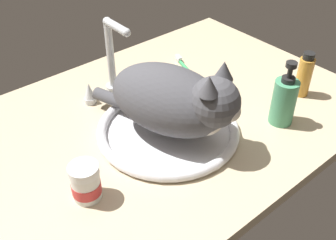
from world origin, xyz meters
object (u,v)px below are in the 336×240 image
Objects in this scene: sink_basin at (168,130)px; pill_bottle at (86,183)px; faucet at (113,67)px; cat at (177,100)px; toothbrush at (187,69)px; amber_bottle at (304,75)px; soap_pump_bottle at (284,101)px.

sink_basin is 26.02cm from pill_bottle.
faucet is 0.57× the size of cat.
amber_bottle is at bearing -62.45° from toothbrush.
toothbrush is at bearing 91.91° from soap_pump_bottle.
soap_pump_bottle is at bearing -27.34° from cat.
cat is at bearing 152.66° from soap_pump_bottle.
soap_pump_bottle is 1.10× the size of toothbrush.
soap_pump_bottle is at bearing -88.09° from toothbrush.
faucet is at bearing 171.64° from toothbrush.
pill_bottle is (-25.39, -4.91, 2.83)cm from sink_basin.
soap_pump_bottle reaches higher than pill_bottle.
faucet is 24.90cm from toothbrush.
pill_bottle is 0.54× the size of toothbrush.
toothbrush is at bearing 117.55° from amber_bottle.
amber_bottle reaches higher than pill_bottle.
toothbrush is at bearing -8.36° from faucet.
amber_bottle is at bearing -40.32° from faucet.
soap_pump_bottle is 33.96cm from toothbrush.
amber_bottle is 14.81cm from soap_pump_bottle.
faucet is 50.85cm from amber_bottle.
pill_bottle is (-64.11, 5.57, -2.09)cm from amber_bottle.
amber_bottle is 0.83× the size of toothbrush.
amber_bottle is (38.00, -8.24, -4.54)cm from cat.
toothbrush is (-1.12, 33.47, -5.66)cm from soap_pump_bottle.
faucet is 1.75× the size of amber_bottle.
soap_pump_bottle is (-14.24, -4.04, 0.34)cm from amber_bottle.
toothbrush is at bearing 26.08° from pill_bottle.
faucet is 24.71cm from cat.
amber_bottle is at bearing -15.14° from sink_basin.
soap_pump_bottle is at bearing -30.66° from sink_basin.
faucet is (-0.00, 22.39, 7.48)cm from sink_basin.
faucet is 1.31× the size of soap_pump_bottle.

